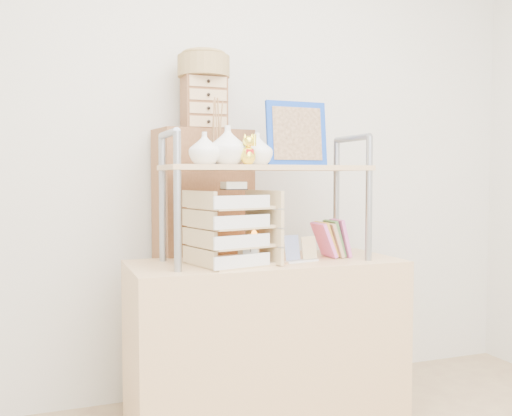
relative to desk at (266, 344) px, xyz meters
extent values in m
cube|color=silver|center=(0.00, 0.50, 0.93)|extent=(3.40, 0.02, 2.60)
cube|color=tan|center=(0.00, 0.00, 0.00)|extent=(1.20, 0.50, 0.75)
cube|color=brown|center=(-0.19, 0.37, 0.30)|extent=(0.48, 0.30, 1.35)
cylinder|color=gray|center=(-0.43, -0.15, 0.65)|extent=(0.03, 0.03, 0.55)
cylinder|color=gray|center=(-0.43, 0.15, 0.65)|extent=(0.03, 0.03, 0.55)
cylinder|color=gray|center=(-0.43, 0.00, 0.93)|extent=(0.03, 0.30, 0.03)
cylinder|color=gray|center=(0.43, -0.15, 0.65)|extent=(0.03, 0.03, 0.55)
cylinder|color=gray|center=(0.43, 0.15, 0.65)|extent=(0.03, 0.03, 0.55)
cylinder|color=gray|center=(0.43, 0.00, 0.93)|extent=(0.03, 0.30, 0.03)
cube|color=tan|center=(0.00, 0.00, 0.79)|extent=(0.90, 0.34, 0.02)
imported|color=white|center=(-0.28, -0.02, 0.87)|extent=(0.13, 0.13, 0.14)
imported|color=white|center=(-0.18, 0.00, 0.88)|extent=(0.16, 0.16, 0.17)
imported|color=white|center=(-0.03, 0.02, 0.87)|extent=(0.14, 0.14, 0.14)
cylinder|color=#294CB5|center=(-0.19, 0.12, 0.85)|extent=(0.07, 0.07, 0.10)
cube|color=#123EB0|center=(0.19, 0.10, 0.95)|extent=(0.30, 0.06, 0.30)
cube|color=#513625|center=(0.19, 0.09, 0.95)|extent=(0.25, 0.04, 0.25)
cube|color=#E463BB|center=(0.37, 0.00, 0.46)|extent=(0.06, 0.12, 0.17)
cube|color=#578C46|center=(0.35, 0.02, 0.46)|extent=(0.06, 0.12, 0.17)
cube|color=tan|center=(0.33, 0.00, 0.46)|extent=(0.07, 0.13, 0.17)
cube|color=gold|center=(0.31, 0.02, 0.46)|extent=(0.07, 0.14, 0.17)
cube|color=#E463BB|center=(0.29, 0.00, 0.46)|extent=(0.08, 0.14, 0.16)
cube|color=tan|center=(-0.17, -0.05, 0.38)|extent=(0.34, 0.33, 0.01)
cube|color=white|center=(-0.17, -0.19, 0.41)|extent=(0.26, 0.08, 0.05)
cube|color=tan|center=(-0.17, -0.05, 0.46)|extent=(0.34, 0.33, 0.01)
cube|color=white|center=(-0.17, -0.19, 0.49)|extent=(0.26, 0.08, 0.05)
cube|color=tan|center=(-0.17, -0.05, 0.54)|extent=(0.34, 0.33, 0.01)
cube|color=white|center=(-0.17, -0.19, 0.57)|extent=(0.26, 0.08, 0.05)
cube|color=tan|center=(-0.17, -0.05, 0.62)|extent=(0.34, 0.33, 0.01)
cube|color=white|center=(-0.17, -0.19, 0.65)|extent=(0.26, 0.08, 0.05)
cube|color=beige|center=(-0.17, -0.07, 0.71)|extent=(0.09, 0.09, 0.03)
cylinder|color=brown|center=(-0.01, 0.02, 0.39)|extent=(0.10, 0.10, 0.02)
ellipsoid|color=orange|center=(-0.01, 0.02, 0.47)|extent=(0.11, 0.11, 0.15)
cube|color=tan|center=(-0.13, -0.12, 0.44)|extent=(0.10, 0.06, 0.12)
cylinder|color=white|center=(-0.13, -0.14, 0.44)|extent=(0.06, 0.02, 0.06)
cube|color=white|center=(0.13, -0.08, 0.38)|extent=(0.17, 0.08, 0.01)
cube|color=navy|center=(0.09, -0.08, 0.44)|extent=(0.08, 0.04, 0.11)
cube|color=tan|center=(0.18, -0.07, 0.43)|extent=(0.08, 0.04, 0.10)
cube|color=brown|center=(-0.19, 0.35, 1.10)|extent=(0.20, 0.15, 0.25)
cube|color=tan|center=(-0.19, 0.27, 1.01)|extent=(0.18, 0.01, 0.05)
cube|color=tan|center=(-0.19, 0.27, 1.07)|extent=(0.18, 0.01, 0.05)
cube|color=tan|center=(-0.19, 0.27, 1.13)|extent=(0.18, 0.01, 0.05)
cube|color=tan|center=(-0.19, 0.27, 1.19)|extent=(0.18, 0.01, 0.05)
cylinder|color=olive|center=(-0.19, 0.35, 1.28)|extent=(0.25, 0.25, 0.10)
camera|label=1|loc=(-0.92, -2.33, 0.75)|focal=40.00mm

